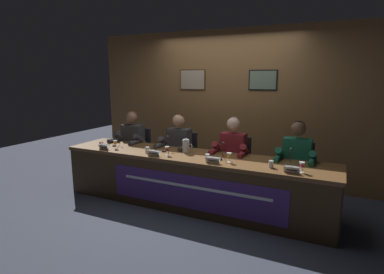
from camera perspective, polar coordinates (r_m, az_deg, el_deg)
ground_plane at (r=4.59m, az=-0.00°, el=-12.19°), size 12.00×12.00×0.00m
wall_back_panelled at (r=5.54m, az=6.35°, el=5.69°), size 5.07×0.14×2.60m
conference_table at (r=4.32m, az=-0.61°, el=-6.49°), size 3.87×0.79×0.74m
chair_far_left at (r=5.58m, az=-9.89°, el=-3.31°), size 0.44×0.45×0.91m
panelist_far_left at (r=5.36m, az=-11.23°, el=-0.90°), size 0.51×0.48×1.24m
nameplate_far_left at (r=4.83m, az=-15.78°, el=-1.75°), size 0.17×0.06×0.08m
juice_glass_far_left at (r=4.85m, az=-13.85°, el=-1.05°), size 0.06×0.06×0.12m
water_cup_far_left at (r=5.03m, az=-16.23°, el=-1.29°), size 0.06×0.06×0.08m
microphone_far_left at (r=5.04m, az=-13.70°, el=-0.73°), size 0.06×0.17×0.22m
chair_center_left at (r=5.12m, az=-1.70°, el=-4.44°), size 0.44×0.45×0.91m
panelist_center_left at (r=4.88m, az=-2.81°, el=-1.86°), size 0.51×0.48×1.24m
nameplate_center_left at (r=4.30m, az=-7.03°, el=-2.94°), size 0.18×0.06×0.08m
juice_glass_center_left at (r=4.32m, az=-4.57°, el=-2.23°), size 0.06×0.06×0.12m
water_cup_center_left at (r=4.50m, az=-8.14°, el=-2.40°), size 0.06×0.06×0.08m
microphone_center_left at (r=4.55m, az=-4.91°, el=-1.69°), size 0.06×0.17×0.22m
chair_center_right at (r=4.79m, az=7.87°, el=-5.64°), size 0.44×0.45×0.91m
panelist_center_right at (r=4.53m, az=7.17°, el=-2.94°), size 0.51×0.48×1.24m
nameplate_center_right at (r=3.93m, az=3.83°, el=-4.23°), size 0.19×0.06×0.08m
juice_glass_center_right at (r=3.98m, az=6.79°, el=-3.42°), size 0.06×0.06×0.12m
water_cup_center_right at (r=4.06m, az=2.83°, el=-3.77°), size 0.06×0.06×0.08m
microphone_center_right at (r=4.12m, az=5.33°, el=-3.05°), size 0.06×0.17×0.22m
chair_far_right at (r=4.61m, az=18.55°, el=-6.78°), size 0.44×0.45×0.91m
panelist_far_right at (r=4.34m, az=18.43°, el=-4.05°), size 0.51×0.48×1.24m
nameplate_far_right at (r=3.71m, az=17.75°, el=-5.69°), size 0.17×0.06×0.08m
juice_glass_far_right at (r=3.75m, az=19.43°, el=-4.88°), size 0.06×0.06×0.12m
water_cup_far_right at (r=3.85m, az=14.22°, el=-4.90°), size 0.06×0.06×0.08m
microphone_far_right at (r=3.94m, az=17.37°, el=-4.16°), size 0.06×0.17×0.22m
water_pitcher_central at (r=4.45m, az=-1.10°, el=-1.66°), size 0.15×0.10×0.21m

